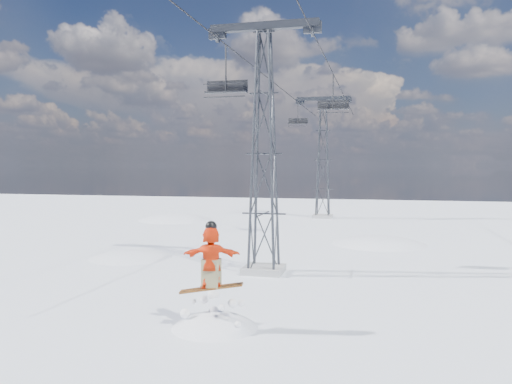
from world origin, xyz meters
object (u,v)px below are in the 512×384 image
lift_tower_far (323,160)px  snowboarder_jump (215,379)px  lift_tower_near (264,154)px  lift_chair_near (226,88)px

lift_tower_far → snowboarder_jump: (0.28, -32.99, -7.07)m
lift_tower_near → snowboarder_jump: (0.28, -7.99, -7.07)m
lift_tower_far → lift_chair_near: size_ratio=4.41×
lift_tower_near → snowboarder_jump: 10.67m
lift_tower_near → lift_tower_far: (0.00, 25.00, 0.00)m
snowboarder_jump → lift_tower_near: bearing=92.0°
lift_tower_near → lift_tower_far: bearing=90.0°
lift_tower_far → lift_chair_near: bearing=-95.3°
lift_chair_near → lift_tower_near: bearing=-31.4°
lift_chair_near → lift_tower_far: bearing=84.7°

